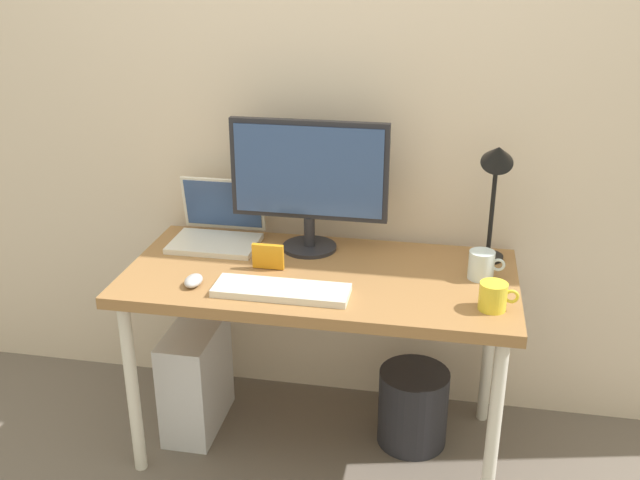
{
  "coord_description": "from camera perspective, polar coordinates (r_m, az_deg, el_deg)",
  "views": [
    {
      "loc": [
        0.42,
        -2.23,
        1.77
      ],
      "look_at": [
        0.0,
        0.0,
        0.83
      ],
      "focal_mm": 40.81,
      "sensor_mm": 36.0,
      "label": 1
    }
  ],
  "objects": [
    {
      "name": "ground_plane",
      "position": [
        2.88,
        -0.0,
        -15.48
      ],
      "size": [
        6.0,
        6.0,
        0.0
      ],
      "primitive_type": "plane",
      "color": "#665B51"
    },
    {
      "name": "back_wall",
      "position": [
        2.69,
        1.55,
        12.42
      ],
      "size": [
        4.4,
        0.04,
        2.6
      ],
      "primitive_type": "cube",
      "color": "beige",
      "rests_on": "ground_plane"
    },
    {
      "name": "desk",
      "position": [
        2.53,
        -0.0,
        -3.9
      ],
      "size": [
        1.34,
        0.65,
        0.71
      ],
      "color": "olive",
      "rests_on": "ground_plane"
    },
    {
      "name": "monitor",
      "position": [
        2.59,
        -0.87,
        4.9
      ],
      "size": [
        0.57,
        0.2,
        0.48
      ],
      "color": "#232328",
      "rests_on": "desk"
    },
    {
      "name": "laptop",
      "position": [
        2.77,
        -7.98,
        1.06
      ],
      "size": [
        0.32,
        0.26,
        0.23
      ],
      "color": "silver",
      "rests_on": "desk"
    },
    {
      "name": "desk_lamp",
      "position": [
        2.54,
        13.64,
        5.07
      ],
      "size": [
        0.11,
        0.16,
        0.46
      ],
      "color": "black",
      "rests_on": "desk"
    },
    {
      "name": "keyboard",
      "position": [
        2.35,
        -3.05,
        -3.97
      ],
      "size": [
        0.44,
        0.14,
        0.02
      ],
      "primitive_type": "cube",
      "color": "silver",
      "rests_on": "desk"
    },
    {
      "name": "mouse",
      "position": [
        2.44,
        -9.89,
        -3.16
      ],
      "size": [
        0.06,
        0.09,
        0.03
      ],
      "primitive_type": "ellipsoid",
      "color": "#B2B2B7",
      "rests_on": "desk"
    },
    {
      "name": "coffee_mug",
      "position": [
        2.3,
        13.45,
        -4.31
      ],
      "size": [
        0.12,
        0.09,
        0.09
      ],
      "color": "yellow",
      "rests_on": "desk"
    },
    {
      "name": "glass_cup",
      "position": [
        2.5,
        12.56,
        -1.92
      ],
      "size": [
        0.12,
        0.09,
        0.1
      ],
      "color": "silver",
      "rests_on": "desk"
    },
    {
      "name": "photo_frame",
      "position": [
        2.51,
        -4.1,
        -1.29
      ],
      "size": [
        0.11,
        0.02,
        0.09
      ],
      "primitive_type": "cube",
      "rotation": [
        0.08,
        0.0,
        0.0
      ],
      "color": "orange",
      "rests_on": "desk"
    },
    {
      "name": "computer_tower",
      "position": [
        2.89,
        -9.68,
        -10.6
      ],
      "size": [
        0.18,
        0.36,
        0.42
      ],
      "primitive_type": "cube",
      "color": "silver",
      "rests_on": "ground_plane"
    },
    {
      "name": "wastebasket",
      "position": [
        2.81,
        7.29,
        -12.85
      ],
      "size": [
        0.26,
        0.26,
        0.3
      ],
      "primitive_type": "cylinder",
      "color": "#232328",
      "rests_on": "ground_plane"
    }
  ]
}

